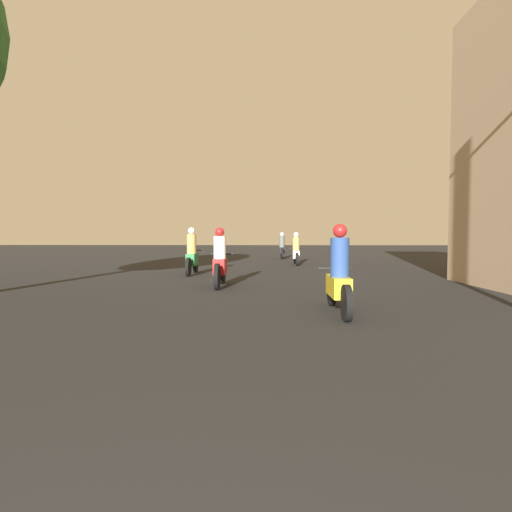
# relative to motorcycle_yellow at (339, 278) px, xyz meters

# --- Properties ---
(motorcycle_yellow) EXTENTS (0.60, 2.03, 1.55)m
(motorcycle_yellow) POSITION_rel_motorcycle_yellow_xyz_m (0.00, 0.00, 0.00)
(motorcycle_yellow) COLOR black
(motorcycle_yellow) RESTS_ON ground_plane
(motorcycle_red) EXTENTS (0.60, 1.97, 1.57)m
(motorcycle_red) POSITION_rel_motorcycle_yellow_xyz_m (-2.49, 3.56, 0.02)
(motorcycle_red) COLOR black
(motorcycle_red) RESTS_ON ground_plane
(motorcycle_green) EXTENTS (0.60, 1.98, 1.65)m
(motorcycle_green) POSITION_rel_motorcycle_yellow_xyz_m (-3.87, 6.91, 0.04)
(motorcycle_green) COLOR black
(motorcycle_green) RESTS_ON ground_plane
(motorcycle_silver) EXTENTS (0.60, 2.02, 1.53)m
(motorcycle_silver) POSITION_rel_motorcycle_yellow_xyz_m (0.11, 11.84, 0.01)
(motorcycle_silver) COLOR black
(motorcycle_silver) RESTS_ON ground_plane
(motorcycle_black) EXTENTS (0.60, 1.98, 1.57)m
(motorcycle_black) POSITION_rel_motorcycle_yellow_xyz_m (-0.36, 16.83, 0.02)
(motorcycle_black) COLOR black
(motorcycle_black) RESTS_ON ground_plane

